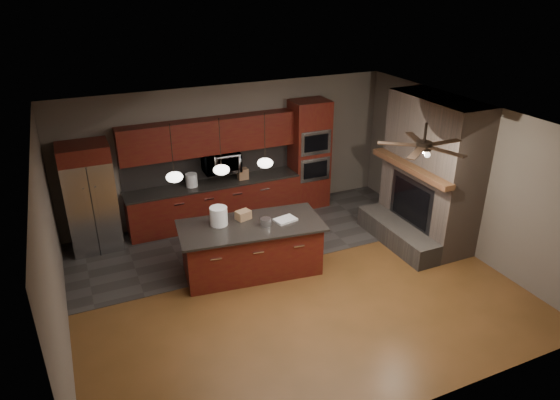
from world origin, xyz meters
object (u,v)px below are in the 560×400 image
paint_tray (285,220)px  microwave (221,162)px  white_bucket (219,216)px  kitchen_island (252,248)px  counter_bucket (191,180)px  paint_can (266,222)px  cardboard_box (243,215)px  counter_box (243,174)px  oven_tower (309,155)px  refrigerator (90,198)px

paint_tray → microwave: bearing=89.2°
microwave → white_bucket: size_ratio=2.29×
kitchen_island → counter_bucket: (-0.47, 2.07, 0.57)m
kitchen_island → counter_bucket: bearing=110.0°
paint_can → paint_tray: 0.38m
cardboard_box → white_bucket: bearing=167.4°
paint_tray → counter_box: 2.12m
microwave → counter_bucket: 0.70m
white_bucket → paint_can: white_bucket is taller
paint_can → counter_bucket: bearing=107.5°
oven_tower → refrigerator: (-4.54, -0.07, -0.16)m
kitchen_island → counter_box: 2.17m
microwave → refrigerator: size_ratio=0.35×
refrigerator → kitchen_island: bearing=-39.7°
paint_can → counter_bucket: 2.30m
white_bucket → counter_bucket: (0.02, 1.85, -0.05)m
paint_tray → counter_box: size_ratio=1.58×
paint_can → refrigerator: bearing=141.0°
microwave → paint_tray: 2.29m
paint_can → paint_tray: size_ratio=0.52×
paint_can → cardboard_box: (-0.27, 0.37, 0.02)m
oven_tower → microwave: 1.98m
microwave → counter_box: bearing=-13.3°
refrigerator → white_bucket: 2.59m
cardboard_box → counter_box: counter_box is taller
white_bucket → paint_tray: white_bucket is taller
microwave → paint_can: (0.04, -2.24, -0.32)m
kitchen_island → paint_can: (0.22, -0.13, 0.52)m
refrigerator → paint_tray: 3.64m
microwave → white_bucket: bearing=-109.4°
cardboard_box → refrigerator: bearing=127.4°
oven_tower → counter_box: bearing=-178.4°
counter_bucket → white_bucket: bearing=-90.7°
refrigerator → kitchen_island: size_ratio=0.81×
kitchen_island → white_bucket: white_bucket is taller
white_bucket → counter_bucket: size_ratio=1.20×
microwave → cardboard_box: (-0.22, -1.87, -0.30)m
white_bucket → paint_tray: size_ratio=0.88×
paint_tray → cardboard_box: (-0.64, 0.35, 0.06)m
refrigerator → counter_bucket: size_ratio=7.78×
white_bucket → counter_bucket: 1.85m
counter_box → microwave: bearing=167.3°
paint_tray → counter_box: counter_box is taller
paint_tray → counter_bucket: size_ratio=1.36×
microwave → kitchen_island: 2.28m
oven_tower → refrigerator: size_ratio=1.15×
white_bucket → paint_tray: (1.08, -0.33, -0.14)m
refrigerator → paint_tray: (2.98, -2.09, -0.10)m
counter_bucket → microwave: bearing=4.4°
white_bucket → counter_bucket: bearing=89.3°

